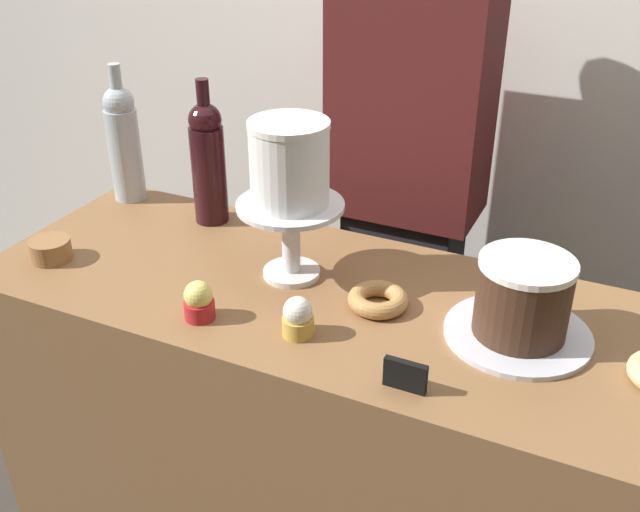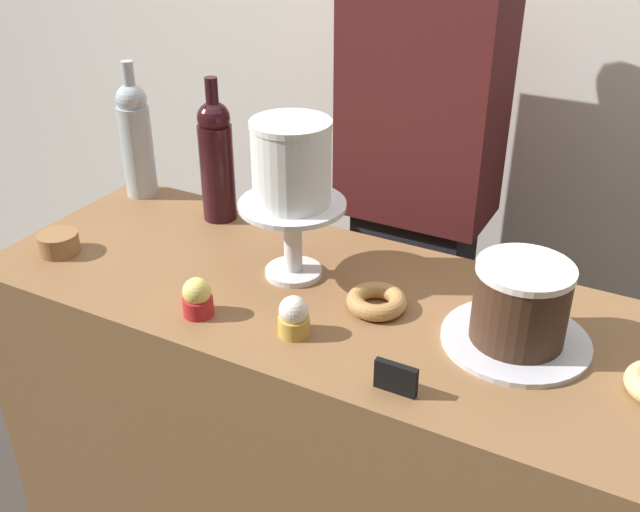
{
  "view_description": "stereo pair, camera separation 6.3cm",
  "coord_description": "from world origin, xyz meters",
  "px_view_note": "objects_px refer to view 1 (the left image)",
  "views": [
    {
      "loc": [
        0.51,
        -1.09,
        1.65
      ],
      "look_at": [
        0.0,
        0.0,
        0.98
      ],
      "focal_mm": 41.48,
      "sensor_mm": 36.0,
      "label": 1
    },
    {
      "loc": [
        0.57,
        -1.06,
        1.65
      ],
      "look_at": [
        0.0,
        0.0,
        0.98
      ],
      "focal_mm": 41.48,
      "sensor_mm": 36.0,
      "label": 2
    }
  ],
  "objects_px": {
    "cupcake_vanilla": "(298,318)",
    "price_sign_chalkboard": "(405,375)",
    "wine_bottle_dark_red": "(208,161)",
    "donut_maple": "(379,298)",
    "chocolate_round_cake": "(523,297)",
    "cupcake_lemon": "(199,301)",
    "barista_figure": "(405,212)",
    "cookie_stack": "(51,250)",
    "white_layer_cake": "(289,163)",
    "cake_stand_pedestal": "(291,227)",
    "wine_bottle_clear": "(124,141)"
  },
  "relations": [
    {
      "from": "white_layer_cake",
      "to": "barista_figure",
      "type": "xyz_separation_m",
      "value": [
        0.07,
        0.49,
        -0.3
      ]
    },
    {
      "from": "cupcake_vanilla",
      "to": "cookie_stack",
      "type": "distance_m",
      "value": 0.58
    },
    {
      "from": "wine_bottle_dark_red",
      "to": "price_sign_chalkboard",
      "type": "bearing_deg",
      "value": -32.69
    },
    {
      "from": "wine_bottle_dark_red",
      "to": "cupcake_vanilla",
      "type": "height_order",
      "value": "wine_bottle_dark_red"
    },
    {
      "from": "barista_figure",
      "to": "cookie_stack",
      "type": "bearing_deg",
      "value": -130.22
    },
    {
      "from": "cake_stand_pedestal",
      "to": "cupcake_vanilla",
      "type": "bearing_deg",
      "value": -59.78
    },
    {
      "from": "cupcake_lemon",
      "to": "price_sign_chalkboard",
      "type": "distance_m",
      "value": 0.4
    },
    {
      "from": "wine_bottle_clear",
      "to": "donut_maple",
      "type": "relative_size",
      "value": 2.91
    },
    {
      "from": "cookie_stack",
      "to": "barista_figure",
      "type": "distance_m",
      "value": 0.85
    },
    {
      "from": "chocolate_round_cake",
      "to": "cupcake_vanilla",
      "type": "distance_m",
      "value": 0.38
    },
    {
      "from": "chocolate_round_cake",
      "to": "donut_maple",
      "type": "bearing_deg",
      "value": -177.48
    },
    {
      "from": "cake_stand_pedestal",
      "to": "price_sign_chalkboard",
      "type": "distance_m",
      "value": 0.41
    },
    {
      "from": "cookie_stack",
      "to": "white_layer_cake",
      "type": "bearing_deg",
      "value": 17.74
    },
    {
      "from": "wine_bottle_clear",
      "to": "cupcake_vanilla",
      "type": "bearing_deg",
      "value": -28.71
    },
    {
      "from": "donut_maple",
      "to": "cookie_stack",
      "type": "relative_size",
      "value": 1.33
    },
    {
      "from": "wine_bottle_clear",
      "to": "cookie_stack",
      "type": "distance_m",
      "value": 0.34
    },
    {
      "from": "cupcake_vanilla",
      "to": "price_sign_chalkboard",
      "type": "xyz_separation_m",
      "value": [
        0.22,
        -0.06,
        -0.01
      ]
    },
    {
      "from": "chocolate_round_cake",
      "to": "price_sign_chalkboard",
      "type": "xyz_separation_m",
      "value": [
        -0.13,
        -0.22,
        -0.05
      ]
    },
    {
      "from": "cookie_stack",
      "to": "cupcake_vanilla",
      "type": "bearing_deg",
      "value": -2.46
    },
    {
      "from": "chocolate_round_cake",
      "to": "cookie_stack",
      "type": "bearing_deg",
      "value": -171.93
    },
    {
      "from": "cake_stand_pedestal",
      "to": "wine_bottle_dark_red",
      "type": "distance_m",
      "value": 0.32
    },
    {
      "from": "cupcake_lemon",
      "to": "barista_figure",
      "type": "bearing_deg",
      "value": 78.0
    },
    {
      "from": "white_layer_cake",
      "to": "cookie_stack",
      "type": "height_order",
      "value": "white_layer_cake"
    },
    {
      "from": "donut_maple",
      "to": "barista_figure",
      "type": "xyz_separation_m",
      "value": [
        -0.13,
        0.53,
        -0.08
      ]
    },
    {
      "from": "cupcake_vanilla",
      "to": "price_sign_chalkboard",
      "type": "height_order",
      "value": "cupcake_vanilla"
    },
    {
      "from": "cookie_stack",
      "to": "donut_maple",
      "type": "bearing_deg",
      "value": 10.12
    },
    {
      "from": "cake_stand_pedestal",
      "to": "cupcake_lemon",
      "type": "height_order",
      "value": "cake_stand_pedestal"
    },
    {
      "from": "cupcake_lemon",
      "to": "chocolate_round_cake",
      "type": "bearing_deg",
      "value": 19.23
    },
    {
      "from": "cupcake_vanilla",
      "to": "wine_bottle_dark_red",
      "type": "bearing_deg",
      "value": 139.73
    },
    {
      "from": "wine_bottle_dark_red",
      "to": "price_sign_chalkboard",
      "type": "xyz_separation_m",
      "value": [
        0.6,
        -0.38,
        -0.12
      ]
    },
    {
      "from": "white_layer_cake",
      "to": "cookie_stack",
      "type": "distance_m",
      "value": 0.55
    },
    {
      "from": "white_layer_cake",
      "to": "price_sign_chalkboard",
      "type": "height_order",
      "value": "white_layer_cake"
    },
    {
      "from": "cake_stand_pedestal",
      "to": "cupcake_vanilla",
      "type": "height_order",
      "value": "cake_stand_pedestal"
    },
    {
      "from": "donut_maple",
      "to": "price_sign_chalkboard",
      "type": "distance_m",
      "value": 0.24
    },
    {
      "from": "wine_bottle_dark_red",
      "to": "cupcake_lemon",
      "type": "height_order",
      "value": "wine_bottle_dark_red"
    },
    {
      "from": "white_layer_cake",
      "to": "cookie_stack",
      "type": "xyz_separation_m",
      "value": [
        -0.48,
        -0.15,
        -0.22
      ]
    },
    {
      "from": "cake_stand_pedestal",
      "to": "barista_figure",
      "type": "bearing_deg",
      "value": 82.09
    },
    {
      "from": "price_sign_chalkboard",
      "to": "barista_figure",
      "type": "relative_size",
      "value": 0.04
    },
    {
      "from": "barista_figure",
      "to": "wine_bottle_dark_red",
      "type": "bearing_deg",
      "value": -134.79
    },
    {
      "from": "wine_bottle_dark_red",
      "to": "barista_figure",
      "type": "distance_m",
      "value": 0.53
    },
    {
      "from": "wine_bottle_dark_red",
      "to": "cupcake_lemon",
      "type": "distance_m",
      "value": 0.42
    },
    {
      "from": "cupcake_vanilla",
      "to": "donut_maple",
      "type": "xyz_separation_m",
      "value": [
        0.09,
        0.15,
        -0.02
      ]
    },
    {
      "from": "white_layer_cake",
      "to": "wine_bottle_dark_red",
      "type": "bearing_deg",
      "value": 152.42
    },
    {
      "from": "cupcake_lemon",
      "to": "cookie_stack",
      "type": "bearing_deg",
      "value": 172.31
    },
    {
      "from": "donut_maple",
      "to": "barista_figure",
      "type": "relative_size",
      "value": 0.07
    },
    {
      "from": "cake_stand_pedestal",
      "to": "wine_bottle_dark_red",
      "type": "height_order",
      "value": "wine_bottle_dark_red"
    },
    {
      "from": "wine_bottle_clear",
      "to": "cupcake_lemon",
      "type": "relative_size",
      "value": 4.38
    },
    {
      "from": "cupcake_vanilla",
      "to": "barista_figure",
      "type": "relative_size",
      "value": 0.05
    },
    {
      "from": "cupcake_vanilla",
      "to": "donut_maple",
      "type": "relative_size",
      "value": 0.66
    },
    {
      "from": "chocolate_round_cake",
      "to": "barista_figure",
      "type": "distance_m",
      "value": 0.66
    }
  ]
}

